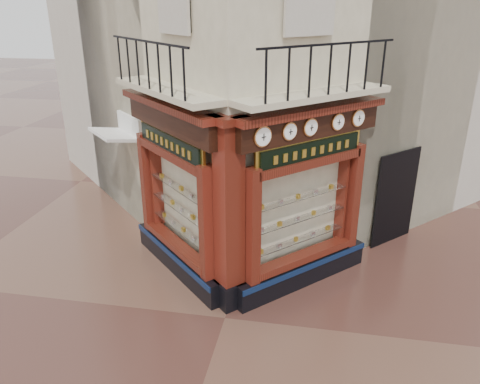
% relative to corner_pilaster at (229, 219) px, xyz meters
% --- Properties ---
extents(ground, '(80.00, 80.00, 0.00)m').
position_rel_corner_pilaster_xyz_m(ground, '(0.00, -0.50, -1.95)').
color(ground, '#482921').
rests_on(ground, ground).
extents(neighbour_left, '(11.31, 11.31, 11.00)m').
position_rel_corner_pilaster_xyz_m(neighbour_left, '(-2.47, 8.13, 3.55)').
color(neighbour_left, beige).
rests_on(neighbour_left, ground).
extents(neighbour_right, '(11.31, 11.31, 11.00)m').
position_rel_corner_pilaster_xyz_m(neighbour_right, '(2.47, 8.13, 3.55)').
color(neighbour_right, beige).
rests_on(neighbour_right, ground).
extents(shopfront_left, '(2.86, 2.86, 3.98)m').
position_rel_corner_pilaster_xyz_m(shopfront_left, '(-1.41, 1.07, 0.03)').
color(shopfront_left, black).
rests_on(shopfront_left, ground).
extents(shopfront_right, '(2.86, 2.86, 3.98)m').
position_rel_corner_pilaster_xyz_m(shopfront_right, '(1.41, 1.07, 0.03)').
color(shopfront_right, black).
rests_on(shopfront_right, ground).
extents(corner_pilaster, '(0.85, 0.85, 3.98)m').
position_rel_corner_pilaster_xyz_m(corner_pilaster, '(0.00, 0.00, 0.00)').
color(corner_pilaster, black).
rests_on(corner_pilaster, ground).
extents(balcony, '(5.94, 2.97, 1.03)m').
position_rel_corner_pilaster_xyz_m(balcony, '(0.00, 0.99, 2.27)').
color(balcony, beige).
rests_on(balcony, ground).
extents(clock_a, '(0.31, 0.31, 0.39)m').
position_rel_corner_pilaster_xyz_m(clock_a, '(0.62, 0.02, 1.67)').
color(clock_a, '#CE8844').
rests_on(clock_a, ground).
extents(clock_b, '(0.28, 0.28, 0.34)m').
position_rel_corner_pilaster_xyz_m(clock_b, '(1.06, 0.46, 1.67)').
color(clock_b, '#CE8844').
rests_on(clock_b, ground).
extents(clock_c, '(0.28, 0.28, 0.35)m').
position_rel_corner_pilaster_xyz_m(clock_c, '(1.43, 0.83, 1.67)').
color(clock_c, '#CE8844').
rests_on(clock_c, ground).
extents(clock_d, '(0.28, 0.28, 0.34)m').
position_rel_corner_pilaster_xyz_m(clock_d, '(1.95, 1.35, 1.67)').
color(clock_d, '#CE8844').
rests_on(clock_d, ground).
extents(clock_e, '(0.29, 0.29, 0.36)m').
position_rel_corner_pilaster_xyz_m(clock_e, '(2.36, 1.76, 1.67)').
color(clock_e, '#CE8844').
rests_on(clock_e, ground).
extents(awning, '(1.61, 1.61, 0.22)m').
position_rel_corner_pilaster_xyz_m(awning, '(-3.62, 2.92, -1.95)').
color(awning, white).
rests_on(awning, ground).
extents(signboard_left, '(2.01, 2.01, 0.54)m').
position_rel_corner_pilaster_xyz_m(signboard_left, '(-1.46, 1.01, 1.15)').
color(signboard_left, gold).
rests_on(signboard_left, ground).
extents(signboard_right, '(1.98, 1.98, 0.53)m').
position_rel_corner_pilaster_xyz_m(signboard_right, '(1.46, 1.01, 1.15)').
color(signboard_right, gold).
rests_on(signboard_right, ground).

